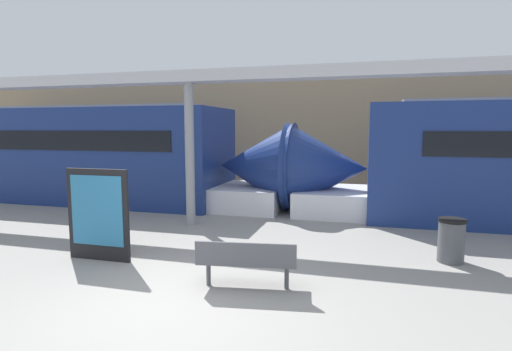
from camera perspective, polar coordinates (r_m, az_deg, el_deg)
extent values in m
plane|color=gray|center=(5.94, -11.73, -17.74)|extent=(60.00, 60.00, 0.00)
cube|color=#9E8460|center=(16.67, 6.77, 6.81)|extent=(56.00, 0.20, 5.00)
cone|color=navy|center=(11.82, 10.01, 1.10)|extent=(2.34, 2.63, 2.63)
cube|color=silver|center=(11.93, 10.98, -3.56)|extent=(2.11, 2.46, 0.70)
cube|color=navy|center=(15.88, -26.91, 2.71)|extent=(12.59, 2.90, 3.10)
cone|color=navy|center=(12.20, 0.10, 1.37)|extent=(2.34, 2.63, 2.63)
cube|color=silver|center=(12.39, -0.90, -3.07)|extent=(2.11, 2.46, 0.70)
cube|color=black|center=(14.80, -30.84, 4.37)|extent=(10.70, 0.03, 0.60)
cube|color=gray|center=(15.87, -27.22, 8.48)|extent=(11.33, 1.74, 0.10)
cube|color=#4C4F54|center=(6.30, -1.28, -12.14)|extent=(1.58, 0.66, 0.04)
cube|color=#4C4F54|center=(6.05, -1.57, -11.09)|extent=(1.52, 0.26, 0.33)
cylinder|color=#4C4F54|center=(6.48, -6.80, -13.65)|extent=(0.07, 0.07, 0.39)
cylinder|color=#4C4F54|center=(6.32, 4.40, -14.18)|extent=(0.07, 0.07, 0.39)
cylinder|color=#4C4F54|center=(8.25, 26.11, -8.53)|extent=(0.46, 0.46, 0.75)
cylinder|color=black|center=(8.16, 26.26, -5.76)|extent=(0.48, 0.48, 0.06)
cube|color=black|center=(7.98, -21.62, -5.25)|extent=(1.27, 0.06, 1.72)
cube|color=teal|center=(7.94, -21.80, -4.69)|extent=(1.08, 0.01, 1.31)
cylinder|color=gray|center=(10.19, -9.45, 2.88)|extent=(0.23, 0.23, 3.57)
cube|color=#B7B7BC|center=(10.25, -9.66, 13.69)|extent=(28.00, 0.60, 0.28)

